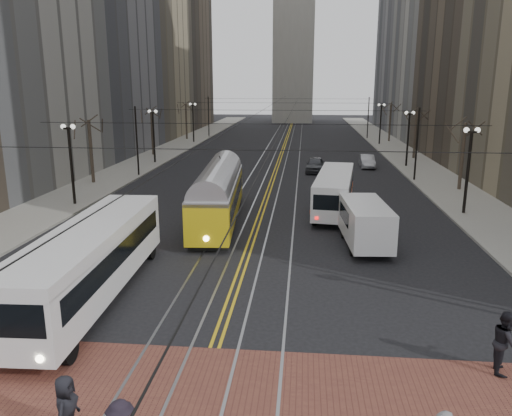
% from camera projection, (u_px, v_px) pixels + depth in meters
% --- Properties ---
extents(ground, '(260.00, 260.00, 0.00)m').
position_uv_depth(ground, '(219.00, 334.00, 17.68)').
color(ground, black).
rests_on(ground, ground).
extents(sidewalk_left, '(5.00, 140.00, 0.15)m').
position_uv_depth(sidewalk_left, '(161.00, 154.00, 62.52)').
color(sidewalk_left, gray).
rests_on(sidewalk_left, ground).
extents(sidewalk_right, '(5.00, 140.00, 0.15)m').
position_uv_depth(sidewalk_right, '(406.00, 157.00, 59.72)').
color(sidewalk_right, gray).
rests_on(sidewalk_right, ground).
extents(crosswalk_band, '(25.00, 6.00, 0.01)m').
position_uv_depth(crosswalk_band, '(195.00, 404.00, 13.82)').
color(crosswalk_band, brown).
rests_on(crosswalk_band, ground).
extents(streetcar_rails, '(4.80, 130.00, 0.02)m').
position_uv_depth(streetcar_rails, '(281.00, 156.00, 61.14)').
color(streetcar_rails, gray).
rests_on(streetcar_rails, ground).
extents(centre_lines, '(0.42, 130.00, 0.01)m').
position_uv_depth(centre_lines, '(281.00, 156.00, 61.14)').
color(centre_lines, gold).
rests_on(centre_lines, ground).
extents(building_left_mid, '(16.00, 20.00, 34.00)m').
position_uv_depth(building_left_mid, '(72.00, 13.00, 60.37)').
color(building_left_mid, slate).
rests_on(building_left_mid, ground).
extents(building_left_far, '(16.00, 20.00, 40.00)m').
position_uv_depth(building_left_far, '(163.00, 24.00, 98.28)').
color(building_left_far, brown).
rests_on(building_left_far, ground).
extents(building_right_mid, '(16.00, 20.00, 34.00)m').
position_uv_depth(building_right_mid, '(511.00, 7.00, 55.61)').
color(building_right_mid, brown).
rests_on(building_right_mid, ground).
extents(building_right_far, '(16.00, 20.00, 40.00)m').
position_uv_depth(building_right_far, '(428.00, 21.00, 93.52)').
color(building_right_far, slate).
rests_on(building_right_far, ground).
extents(lamp_posts, '(27.60, 57.20, 5.60)m').
position_uv_depth(lamp_posts, '(272.00, 151.00, 44.77)').
color(lamp_posts, black).
rests_on(lamp_posts, ground).
extents(street_trees, '(31.68, 53.28, 5.60)m').
position_uv_depth(street_trees, '(276.00, 142.00, 51.05)').
color(street_trees, '#382D23').
rests_on(street_trees, ground).
extents(trolley_wires, '(25.96, 120.00, 6.60)m').
position_uv_depth(trolley_wires, '(276.00, 133.00, 50.41)').
color(trolley_wires, black).
rests_on(trolley_wires, ground).
extents(transit_bus, '(2.94, 12.22, 3.04)m').
position_uv_depth(transit_bus, '(91.00, 264.00, 20.27)').
color(transit_bus, white).
rests_on(transit_bus, ground).
extents(streetcar, '(3.21, 12.75, 2.97)m').
position_uv_depth(streetcar, '(218.00, 200.00, 31.59)').
color(streetcar, gold).
rests_on(streetcar, ground).
extents(rear_bus, '(3.41, 10.37, 2.66)m').
position_uv_depth(rear_bus, '(334.00, 192.00, 34.48)').
color(rear_bus, silver).
rests_on(rear_bus, ground).
extents(cargo_van, '(2.51, 5.61, 2.42)m').
position_uv_depth(cargo_van, '(365.00, 225.00, 26.87)').
color(cargo_van, silver).
rests_on(cargo_van, ground).
extents(sedan_grey, '(2.07, 4.50, 1.49)m').
position_uv_depth(sedan_grey, '(315.00, 165.00, 50.06)').
color(sedan_grey, '#3C3E43').
rests_on(sedan_grey, ground).
extents(sedan_silver, '(1.44, 4.03, 1.32)m').
position_uv_depth(sedan_silver, '(367.00, 161.00, 52.79)').
color(sedan_silver, '#A4A5AB').
rests_on(sedan_silver, ground).
extents(pedestrian_a, '(0.60, 0.89, 1.78)m').
position_uv_depth(pedestrian_a, '(67.00, 410.00, 12.15)').
color(pedestrian_a, black).
rests_on(pedestrian_a, crosswalk_band).
extents(pedestrian_c, '(0.96, 1.12, 1.98)m').
position_uv_depth(pedestrian_c, '(505.00, 342.00, 15.14)').
color(pedestrian_c, black).
rests_on(pedestrian_c, crosswalk_band).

